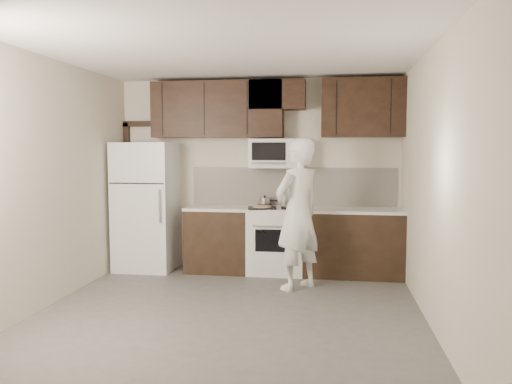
% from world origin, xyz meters
% --- Properties ---
extents(floor, '(4.50, 4.50, 0.00)m').
position_xyz_m(floor, '(0.00, 0.00, 0.00)').
color(floor, '#52504D').
rests_on(floor, ground).
extents(back_wall, '(4.00, 0.00, 4.00)m').
position_xyz_m(back_wall, '(0.00, 2.25, 1.35)').
color(back_wall, beige).
rests_on(back_wall, ground).
extents(ceiling, '(4.50, 4.50, 0.00)m').
position_xyz_m(ceiling, '(0.00, 0.00, 2.70)').
color(ceiling, white).
rests_on(ceiling, back_wall).
extents(counter_run, '(2.95, 0.64, 0.91)m').
position_xyz_m(counter_run, '(0.60, 1.94, 0.46)').
color(counter_run, black).
rests_on(counter_run, floor).
extents(stove, '(0.76, 0.66, 0.94)m').
position_xyz_m(stove, '(0.30, 1.94, 0.46)').
color(stove, silver).
rests_on(stove, floor).
extents(backsplash, '(2.90, 0.02, 0.54)m').
position_xyz_m(backsplash, '(0.50, 2.24, 1.18)').
color(backsplash, silver).
rests_on(backsplash, counter_run).
extents(upper_cabinets, '(3.48, 0.35, 0.78)m').
position_xyz_m(upper_cabinets, '(0.21, 2.08, 2.28)').
color(upper_cabinets, black).
rests_on(upper_cabinets, back_wall).
extents(microwave, '(0.76, 0.42, 0.40)m').
position_xyz_m(microwave, '(0.30, 2.06, 1.65)').
color(microwave, silver).
rests_on(microwave, upper_cabinets).
extents(refrigerator, '(0.80, 0.76, 1.80)m').
position_xyz_m(refrigerator, '(-1.55, 1.89, 0.90)').
color(refrigerator, silver).
rests_on(refrigerator, floor).
extents(door_trim, '(0.50, 0.08, 2.12)m').
position_xyz_m(door_trim, '(-1.92, 2.21, 1.25)').
color(door_trim, black).
rests_on(door_trim, floor).
extents(saucepan, '(0.27, 0.16, 0.15)m').
position_xyz_m(saucepan, '(0.12, 2.09, 0.97)').
color(saucepan, silver).
rests_on(saucepan, stove).
extents(baking_tray, '(0.41, 0.33, 0.02)m').
position_xyz_m(baking_tray, '(0.13, 1.76, 0.92)').
color(baking_tray, black).
rests_on(baking_tray, counter_run).
extents(pizza, '(0.29, 0.29, 0.02)m').
position_xyz_m(pizza, '(0.13, 1.76, 0.94)').
color(pizza, '#CBB388').
rests_on(pizza, baking_tray).
extents(person, '(0.78, 0.80, 1.85)m').
position_xyz_m(person, '(0.64, 1.17, 0.92)').
color(person, white).
rests_on(person, floor).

